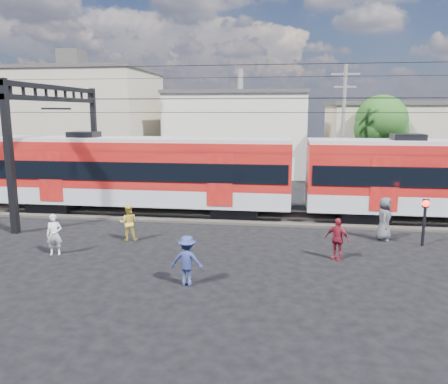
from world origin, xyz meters
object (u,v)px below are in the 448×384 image
at_px(pedestrian_c, 187,261).
at_px(pedestrian_a, 54,235).
at_px(commuter_train, 146,171).
at_px(crossing_signal, 425,214).

bearing_deg(pedestrian_c, pedestrian_a, -17.02).
bearing_deg(pedestrian_a, pedestrian_c, -37.21).
bearing_deg(pedestrian_c, commuter_train, -60.72).
bearing_deg(pedestrian_a, crossing_signal, -3.62).
xyz_separation_m(pedestrian_c, crossing_signal, (8.85, 5.47, 0.56)).
bearing_deg(pedestrian_c, crossing_signal, -143.99).
height_order(commuter_train, pedestrian_c, commuter_train).
xyz_separation_m(pedestrian_a, pedestrian_c, (5.84, -2.28, 0.02)).
relative_size(commuter_train, pedestrian_a, 30.92).
distance_m(commuter_train, pedestrian_a, 7.47).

